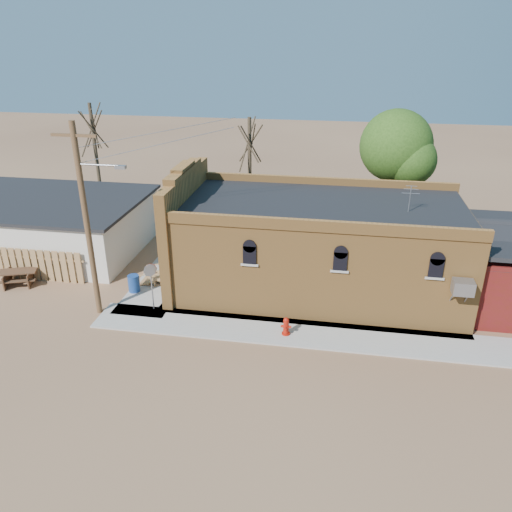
% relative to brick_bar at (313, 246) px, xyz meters
% --- Properties ---
extents(ground, '(120.00, 120.00, 0.00)m').
position_rel_brick_bar_xyz_m(ground, '(-1.64, -5.49, -2.34)').
color(ground, brown).
rests_on(ground, ground).
extents(sidewalk_south, '(19.00, 2.20, 0.08)m').
position_rel_brick_bar_xyz_m(sidewalk_south, '(-0.14, -4.59, -2.30)').
color(sidewalk_south, '#9E9991').
rests_on(sidewalk_south, ground).
extents(sidewalk_west, '(2.60, 10.00, 0.08)m').
position_rel_brick_bar_xyz_m(sidewalk_west, '(-7.94, 0.51, -2.30)').
color(sidewalk_west, '#9E9991').
rests_on(sidewalk_west, ground).
extents(brick_bar, '(16.40, 7.97, 6.30)m').
position_rel_brick_bar_xyz_m(brick_bar, '(0.00, 0.00, 0.00)').
color(brick_bar, '#B17436').
rests_on(brick_bar, ground).
extents(wood_fence, '(5.20, 0.10, 1.80)m').
position_rel_brick_bar_xyz_m(wood_fence, '(-14.44, -1.69, -1.44)').
color(wood_fence, olive).
rests_on(wood_fence, ground).
extents(utility_pole, '(3.12, 0.26, 9.00)m').
position_rel_brick_bar_xyz_m(utility_pole, '(-9.79, -4.29, 2.43)').
color(utility_pole, '#49311D').
rests_on(utility_pole, ground).
extents(tree_bare_near, '(2.80, 2.80, 7.65)m').
position_rel_brick_bar_xyz_m(tree_bare_near, '(-4.64, 7.51, 3.62)').
color(tree_bare_near, '#413725').
rests_on(tree_bare_near, ground).
extents(tree_bare_far, '(2.80, 2.80, 8.16)m').
position_rel_brick_bar_xyz_m(tree_bare_far, '(-15.64, 8.51, 4.02)').
color(tree_bare_far, '#413725').
rests_on(tree_bare_far, ground).
extents(tree_leafy, '(4.40, 4.40, 8.15)m').
position_rel_brick_bar_xyz_m(tree_leafy, '(4.36, 8.01, 3.59)').
color(tree_leafy, '#413725').
rests_on(tree_leafy, ground).
extents(fire_hydrant, '(0.46, 0.42, 0.84)m').
position_rel_brick_bar_xyz_m(fire_hydrant, '(-0.79, -4.84, -1.85)').
color(fire_hydrant, '#A81609').
rests_on(fire_hydrant, sidewalk_south).
extents(stop_sign, '(0.50, 0.50, 2.39)m').
position_rel_brick_bar_xyz_m(stop_sign, '(-7.33, -3.69, -0.42)').
color(stop_sign, gray).
rests_on(stop_sign, sidewalk_south).
extents(trash_barrel, '(0.70, 0.70, 0.89)m').
position_rel_brick_bar_xyz_m(trash_barrel, '(-8.94, -2.15, -1.82)').
color(trash_barrel, navy).
rests_on(trash_barrel, sidewalk_west).
extents(picnic_table, '(2.27, 1.99, 0.79)m').
position_rel_brick_bar_xyz_m(picnic_table, '(-15.34, -2.29, -1.82)').
color(picnic_table, '#4B301E').
rests_on(picnic_table, ground).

